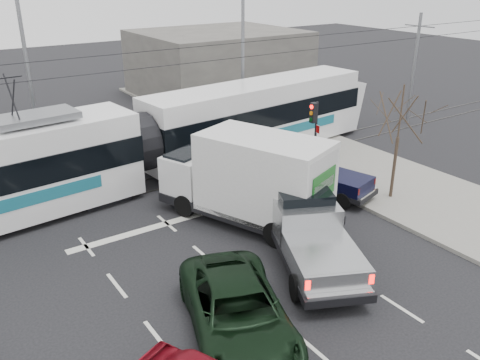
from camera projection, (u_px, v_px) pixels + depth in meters
ground at (295, 280)px, 16.79m from camera, size 120.00×120.00×0.00m
sidewalk_right at (459, 210)px, 21.41m from camera, size 6.00×60.00×0.15m
rails at (161, 182)px, 24.41m from camera, size 60.00×1.60×0.03m
building_right at (218, 63)px, 40.34m from camera, size 12.00×10.00×5.00m
bare_tree at (400, 117)px, 21.16m from camera, size 2.40×2.40×5.00m
traffic_signal at (314, 123)px, 24.03m from camera, size 0.44×0.44×3.60m
street_lamp_near at (240, 51)px, 29.27m from camera, size 2.38×0.25×9.00m
street_lamp_far at (23, 65)px, 24.85m from camera, size 2.38×0.25×9.00m
catenary at (156, 103)px, 22.92m from camera, size 60.00×0.20×7.00m
tram at (138, 144)px, 23.32m from camera, size 28.37×5.62×5.76m
silver_pickup at (307, 228)px, 17.71m from camera, size 4.66×6.71×2.32m
box_truck at (250, 180)px, 19.94m from camera, size 5.00×7.80×3.69m
navy_pickup at (318, 173)px, 22.96m from camera, size 2.86×4.87×1.93m
green_car at (238, 312)px, 13.98m from camera, size 4.36×6.19×1.57m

